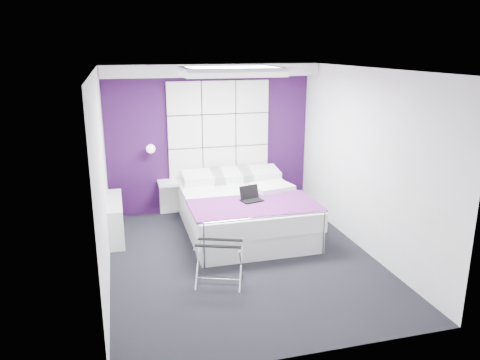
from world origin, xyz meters
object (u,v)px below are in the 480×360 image
(nightstand, at_px, (172,182))
(luggage_rack, at_px, (219,263))
(radiator, at_px, (116,218))
(bed, at_px, (244,211))
(laptop, at_px, (251,197))
(wall_lamp, at_px, (151,148))

(nightstand, bearing_deg, luggage_rack, -84.56)
(radiator, bearing_deg, luggage_rack, -57.07)
(radiator, xyz_separation_m, bed, (1.98, -0.29, 0.04))
(luggage_rack, bearing_deg, bed, 85.61)
(luggage_rack, bearing_deg, laptop, 78.76)
(radiator, distance_m, nightstand, 1.25)
(wall_lamp, distance_m, nightstand, 0.70)
(radiator, bearing_deg, wall_lamp, 49.90)
(laptop, bearing_deg, bed, 77.01)
(radiator, distance_m, laptop, 2.14)
(bed, height_order, nightstand, bed)
(laptop, bearing_deg, radiator, 146.70)
(radiator, height_order, laptop, laptop)
(laptop, bearing_deg, luggage_rack, -136.56)
(nightstand, xyz_separation_m, laptop, (1.01, -1.39, 0.09))
(radiator, xyz_separation_m, nightstand, (0.98, 0.72, 0.31))
(wall_lamp, relative_size, laptop, 0.48)
(wall_lamp, relative_size, bed, 0.07)
(radiator, bearing_deg, nightstand, 36.31)
(wall_lamp, height_order, radiator, wall_lamp)
(wall_lamp, distance_m, luggage_rack, 2.88)
(bed, xyz_separation_m, nightstand, (-1.00, 1.01, 0.27))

